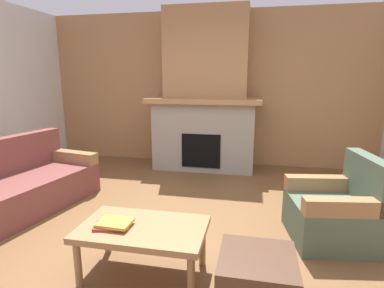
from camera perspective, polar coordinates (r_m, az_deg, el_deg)
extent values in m
plane|color=brown|center=(3.20, -5.68, -17.39)|extent=(9.00, 9.00, 0.00)
cube|color=#A87A4C|center=(5.72, 3.06, 10.02)|extent=(6.00, 0.12, 2.70)
cube|color=gray|center=(5.40, 2.32, 1.60)|extent=(1.70, 0.70, 1.15)
cube|color=black|center=(5.13, 1.70, -1.22)|extent=(0.64, 0.08, 0.56)
cube|color=#A87A4C|center=(5.27, 2.29, 8.08)|extent=(1.90, 0.82, 0.08)
cube|color=#A87A4C|center=(5.42, 2.63, 16.40)|extent=(1.40, 0.50, 1.47)
cube|color=brown|center=(4.27, -28.79, -8.18)|extent=(1.17, 1.93, 0.40)
cube|color=#997047|center=(4.71, -21.44, -2.13)|extent=(0.86, 0.32, 0.15)
cube|color=#4C604C|center=(3.42, 24.16, -12.68)|extent=(0.87, 0.87, 0.40)
cube|color=#4C604C|center=(3.40, 29.68, -5.73)|extent=(0.26, 0.77, 0.45)
cube|color=#997047|center=(3.59, 22.77, -6.65)|extent=(0.77, 0.26, 0.15)
cube|color=#997047|center=(3.06, 26.73, -10.36)|extent=(0.77, 0.26, 0.15)
cube|color=#997047|center=(2.57, -9.04, -15.19)|extent=(1.00, 0.60, 0.05)
cylinder|color=#997047|center=(2.67, -20.27, -20.04)|extent=(0.06, 0.06, 0.38)
cylinder|color=#997047|center=(2.38, -0.19, -23.62)|extent=(0.06, 0.06, 0.38)
cylinder|color=#997047|center=(3.03, -15.36, -15.59)|extent=(0.06, 0.06, 0.38)
cylinder|color=#997047|center=(2.78, 1.94, -17.88)|extent=(0.06, 0.06, 0.38)
cube|color=#4C3323|center=(2.38, 11.79, -23.70)|extent=(0.52, 0.52, 0.40)
cube|color=#B23833|center=(2.58, -14.47, -14.39)|extent=(0.30, 0.21, 0.02)
cube|color=gold|center=(2.58, -14.01, -13.86)|extent=(0.27, 0.20, 0.02)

